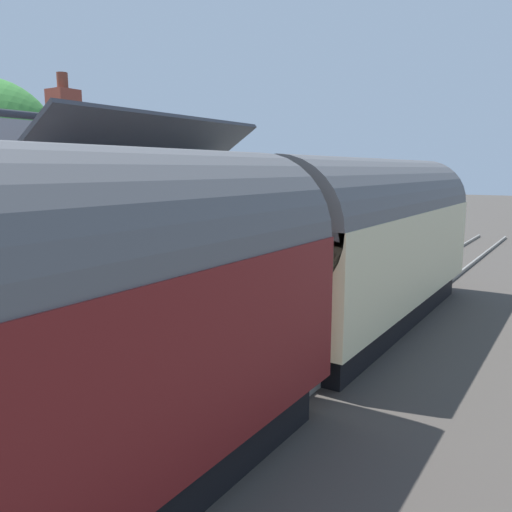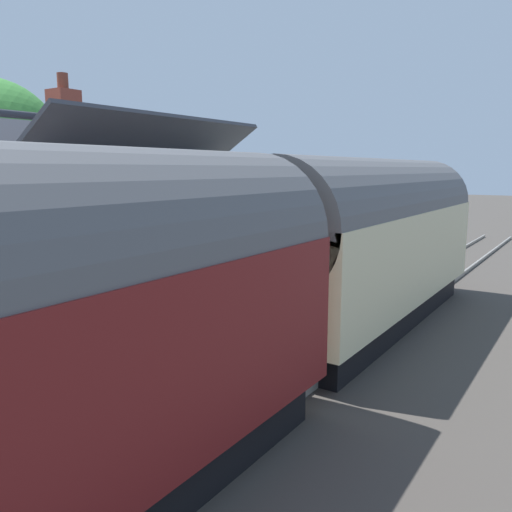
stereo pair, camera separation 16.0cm
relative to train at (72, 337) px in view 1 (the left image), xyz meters
name	(u,v)px [view 1 (the left image)]	position (x,y,z in m)	size (l,w,h in m)	color
ground_plane	(215,388)	(3.73, 0.90, -2.22)	(160.00, 160.00, 0.00)	#423D38
platform	(79,331)	(3.73, 4.80, -1.80)	(32.00, 5.80, 0.84)	gray
platform_edge_coping	(167,333)	(3.73, 2.08, -1.37)	(32.00, 0.36, 0.02)	beige
rail_near	(291,406)	(3.73, -0.72, -2.15)	(52.00, 0.08, 0.14)	gray
rail_far	(223,386)	(3.73, 0.72, -2.15)	(52.00, 0.08, 0.14)	gray
train	(72,337)	(0.00, 0.00, 0.00)	(28.74, 2.73, 4.32)	black
station_building	(118,231)	(5.56, 5.39, 0.27)	(6.50, 4.25, 5.32)	silver
bench_mid_platform	(284,247)	(12.18, 4.28, -0.90)	(1.41, 0.48, 0.88)	#26727F
planter_bench_right	(334,242)	(14.32, 3.33, -0.92)	(0.51, 0.51, 0.88)	gray
planter_edge_far	(276,240)	(14.11, 5.79, -0.97)	(0.43, 0.43, 0.80)	teal
planter_under_sign	(308,248)	(13.46, 3.99, -1.10)	(1.02, 0.32, 0.58)	gray
lamp_post_platform	(313,198)	(10.88, 2.53, 0.94)	(0.32, 0.50, 3.28)	black
tree_behind_building	(90,167)	(10.80, 12.75, 1.92)	(4.67, 4.51, 6.32)	#4C3828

